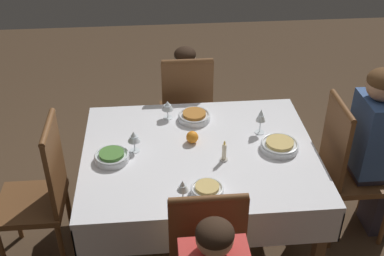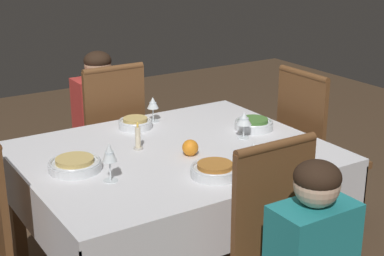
{
  "view_description": "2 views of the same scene",
  "coord_description": "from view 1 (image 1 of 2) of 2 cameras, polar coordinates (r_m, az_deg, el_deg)",
  "views": [
    {
      "loc": [
        -0.25,
        -2.32,
        2.43
      ],
      "look_at": [
        -0.04,
        0.03,
        0.89
      ],
      "focal_mm": 45.0,
      "sensor_mm": 36.0,
      "label": 1
    },
    {
      "loc": [
        1.3,
        2.23,
        1.74
      ],
      "look_at": [
        -0.08,
        0.03,
        0.85
      ],
      "focal_mm": 55.0,
      "sensor_mm": 36.0,
      "label": 2
    }
  ],
  "objects": [
    {
      "name": "person_adult_denim",
      "position": [
        3.22,
        20.94,
        -1.94
      ],
      "size": [
        0.34,
        0.3,
        1.22
      ],
      "rotation": [
        0.0,
        0.0,
        1.57
      ],
      "color": "#383342",
      "rests_on": "ground_plane"
    },
    {
      "name": "candle_centerpiece",
      "position": [
        2.78,
        3.83,
        -3.0
      ],
      "size": [
        0.05,
        0.05,
        0.14
      ],
      "color": "beige",
      "rests_on": "dining_table"
    },
    {
      "name": "chair_west",
      "position": [
        3.03,
        -17.43,
        -7.1
      ],
      "size": [
        0.4,
        0.4,
        1.01
      ],
      "rotation": [
        0.0,
        0.0,
        -1.57
      ],
      "color": "brown",
      "rests_on": "ground_plane"
    },
    {
      "name": "ground_plane",
      "position": [
        3.37,
        0.79,
        -12.97
      ],
      "size": [
        8.0,
        8.0,
        0.0
      ],
      "primitive_type": "plane",
      "color": "#4C3826"
    },
    {
      "name": "wine_glass_north",
      "position": [
        3.14,
        -2.91,
        2.63
      ],
      "size": [
        0.08,
        0.08,
        0.13
      ],
      "color": "white",
      "rests_on": "dining_table"
    },
    {
      "name": "wine_glass_west",
      "position": [
        2.84,
        -6.91,
        -1.07
      ],
      "size": [
        0.08,
        0.08,
        0.14
      ],
      "color": "white",
      "rests_on": "dining_table"
    },
    {
      "name": "chair_north",
      "position": [
        3.67,
        -0.65,
        2.29
      ],
      "size": [
        0.4,
        0.4,
        1.01
      ],
      "rotation": [
        0.0,
        0.0,
        3.14
      ],
      "color": "brown",
      "rests_on": "ground_plane"
    },
    {
      "name": "bowl_west",
      "position": [
        2.82,
        -9.49,
        -3.35
      ],
      "size": [
        0.2,
        0.2,
        0.06
      ],
      "color": "silver",
      "rests_on": "dining_table"
    },
    {
      "name": "wine_glass_east",
      "position": [
        3.0,
        8.17,
        1.39
      ],
      "size": [
        0.06,
        0.06,
        0.17
      ],
      "color": "white",
      "rests_on": "dining_table"
    },
    {
      "name": "wine_glass_south",
      "position": [
        2.46,
        -1.11,
        -6.99
      ],
      "size": [
        0.07,
        0.07,
        0.14
      ],
      "color": "white",
      "rests_on": "dining_table"
    },
    {
      "name": "chair_east",
      "position": [
        3.24,
        17.91,
        -4.24
      ],
      "size": [
        0.4,
        0.4,
        1.01
      ],
      "rotation": [
        0.0,
        0.0,
        1.57
      ],
      "color": "brown",
      "rests_on": "ground_plane"
    },
    {
      "name": "orange_fruit",
      "position": [
        2.93,
        0.03,
        -1.08
      ],
      "size": [
        0.08,
        0.08,
        0.08
      ],
      "primitive_type": "sphere",
      "color": "orange",
      "rests_on": "dining_table"
    },
    {
      "name": "bowl_east",
      "position": [
        2.92,
        10.34,
        -2.03
      ],
      "size": [
        0.23,
        0.23,
        0.06
      ],
      "color": "silver",
      "rests_on": "dining_table"
    },
    {
      "name": "bowl_south",
      "position": [
        2.56,
        1.85,
        -7.33
      ],
      "size": [
        0.18,
        0.18,
        0.06
      ],
      "color": "silver",
      "rests_on": "dining_table"
    },
    {
      "name": "bowl_north",
      "position": [
        3.15,
        0.35,
        1.4
      ],
      "size": [
        0.21,
        0.21,
        0.06
      ],
      "color": "silver",
      "rests_on": "dining_table"
    },
    {
      "name": "dining_table",
      "position": [
        2.93,
        0.89,
        -3.99
      ],
      "size": [
        1.4,
        1.13,
        0.74
      ],
      "color": "silver",
      "rests_on": "ground_plane"
    },
    {
      "name": "person_child_teal",
      "position": [
        3.81,
        -0.86,
        3.74
      ],
      "size": [
        0.3,
        0.33,
        1.0
      ],
      "rotation": [
        0.0,
        0.0,
        3.14
      ],
      "color": "#4C4233",
      "rests_on": "ground_plane"
    }
  ]
}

